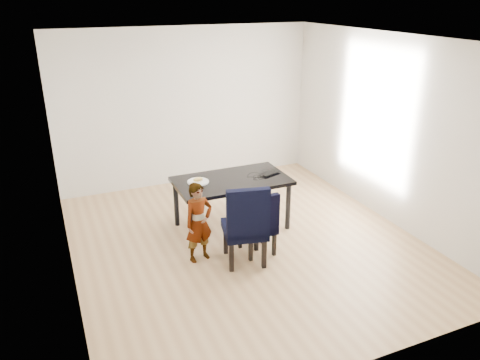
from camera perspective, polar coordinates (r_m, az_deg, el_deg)
name	(u,v)px	position (r m, az deg, el deg)	size (l,w,h in m)	color
floor	(246,242)	(6.50, 0.71, -7.61)	(4.50, 5.00, 0.01)	tan
ceiling	(247,38)	(5.68, 0.84, 16.91)	(4.50, 5.00, 0.01)	white
wall_back	(187,107)	(8.22, -6.48, 8.80)	(4.50, 0.01, 2.70)	silver
wall_front	(372,237)	(3.98, 15.77, -6.75)	(4.50, 0.01, 2.70)	silver
wall_left	(58,175)	(5.48, -21.28, 0.61)	(0.01, 5.00, 2.70)	silver
wall_right	(388,130)	(7.14, 17.61, 5.88)	(0.01, 5.00, 2.70)	white
dining_table	(232,203)	(6.74, -1.01, -2.87)	(1.60, 0.90, 0.75)	black
chair_left	(244,222)	(5.84, 0.55, -5.20)	(0.52, 0.54, 1.08)	black
chair_right	(257,222)	(6.08, 2.10, -5.10)	(0.42, 0.44, 0.88)	black
child	(199,222)	(5.90, -5.04, -5.17)	(0.38, 0.25, 1.05)	orange
plate	(198,182)	(6.51, -5.13, -0.21)	(0.30, 0.30, 0.02)	white
sandwich	(198,179)	(6.49, -5.15, 0.08)	(0.14, 0.07, 0.06)	gold
laptop	(268,172)	(6.83, 3.44, 0.97)	(0.32, 0.21, 0.03)	black
cable_tangle	(259,178)	(6.64, 2.30, 0.26)	(0.16, 0.16, 0.01)	black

